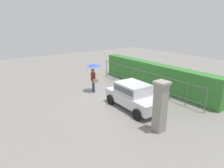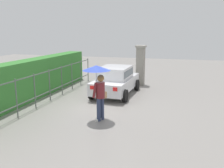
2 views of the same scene
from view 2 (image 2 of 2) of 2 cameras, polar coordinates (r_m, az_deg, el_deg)
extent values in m
plane|color=gray|center=(10.94, -2.79, -5.17)|extent=(40.00, 40.00, 0.00)
cube|color=silver|center=(12.83, 0.91, 0.12)|extent=(3.75, 1.76, 0.60)
cube|color=silver|center=(12.58, 0.71, 2.66)|extent=(1.94, 1.50, 0.60)
cube|color=#4C5B66|center=(12.57, 0.71, 2.75)|extent=(1.79, 1.51, 0.33)
cylinder|color=black|center=(14.31, -0.81, 0.24)|extent=(0.61, 0.20, 0.60)
cylinder|color=black|center=(13.86, 5.77, -0.21)|extent=(0.61, 0.20, 0.60)
cylinder|color=black|center=(12.03, -4.71, -2.10)|extent=(0.61, 0.20, 0.60)
cylinder|color=black|center=(11.50, 3.03, -2.76)|extent=(0.61, 0.20, 0.60)
cube|color=red|center=(11.28, -4.60, -0.83)|extent=(0.07, 0.20, 0.16)
cube|color=red|center=(10.90, 0.74, -1.24)|extent=(0.07, 0.20, 0.16)
cylinder|color=#2D3856|center=(9.09, -3.09, -5.97)|extent=(0.15, 0.15, 0.86)
cylinder|color=#2D3856|center=(9.24, -2.31, -5.67)|extent=(0.15, 0.15, 0.86)
cube|color=white|center=(9.26, -3.35, -8.20)|extent=(0.26, 0.10, 0.08)
cube|color=white|center=(9.40, -2.58, -7.86)|extent=(0.26, 0.10, 0.08)
cylinder|color=maroon|center=(8.97, -2.74, -1.44)|extent=(0.34, 0.34, 0.58)
sphere|color=#DBAD89|center=(8.88, -2.77, 1.26)|extent=(0.22, 0.22, 0.22)
sphere|color=olive|center=(8.86, -2.62, 1.36)|extent=(0.25, 0.25, 0.25)
cylinder|color=maroon|center=(8.85, -4.04, -1.46)|extent=(0.24, 0.16, 0.56)
cylinder|color=maroon|center=(9.18, -2.27, -0.94)|extent=(0.24, 0.16, 0.56)
cylinder|color=#B2B2B7|center=(8.90, -3.59, 0.71)|extent=(0.02, 0.02, 0.77)
cone|color=blue|center=(8.82, -3.63, 3.75)|extent=(1.00, 1.00, 0.18)
cube|color=tan|center=(9.30, -2.30, -2.47)|extent=(0.26, 0.37, 0.24)
cube|color=gray|center=(15.07, 6.60, 4.06)|extent=(0.48, 0.48, 2.30)
cube|color=#9E998E|center=(14.95, 6.71, 8.65)|extent=(0.60, 0.60, 0.12)
cylinder|color=#59605B|center=(10.11, -21.23, -3.05)|extent=(0.05, 0.05, 1.50)
cylinder|color=#59605B|center=(11.06, -17.43, -1.51)|extent=(0.05, 0.05, 1.50)
cylinder|color=#59605B|center=(12.06, -14.24, -0.21)|extent=(0.05, 0.05, 1.50)
cylinder|color=#59605B|center=(13.09, -11.54, 0.88)|extent=(0.05, 0.05, 1.50)
cylinder|color=#59605B|center=(14.16, -9.25, 1.81)|extent=(0.05, 0.05, 1.50)
cylinder|color=#59605B|center=(15.24, -7.28, 2.61)|extent=(0.05, 0.05, 1.50)
cylinder|color=#59605B|center=(16.35, -5.57, 3.30)|extent=(0.05, 0.05, 1.50)
cube|color=#59605B|center=(11.94, -14.40, 2.93)|extent=(9.72, 0.03, 0.04)
cube|color=#59605B|center=(12.12, -14.16, -1.60)|extent=(9.72, 0.03, 0.04)
cube|color=#387F33|center=(12.60, -18.52, 0.98)|extent=(10.72, 0.90, 1.90)
camera|label=1|loc=(20.53, 28.89, 15.28)|focal=31.63mm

